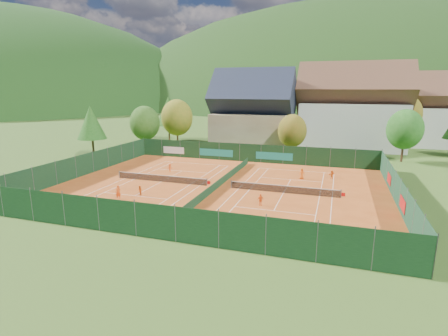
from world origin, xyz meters
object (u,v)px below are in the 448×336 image
ball_hopper (297,233)px  player_left_near (118,192)px  hotel_block_b (421,114)px  chalet (253,115)px  player_right_near (260,200)px  player_right_far_b (332,175)px  player_right_far_a (302,174)px  hotel_block_a (352,111)px  player_left_mid (140,191)px  player_left_far (170,168)px

ball_hopper → player_left_near: player_left_near is taller
hotel_block_b → chalet: bearing=-157.0°
player_right_near → player_right_far_b: 15.38m
player_left_near → player_right_far_a: player_left_near is taller
chalet → player_right_near: (9.37, -35.22, -5.99)m
hotel_block_a → player_right_far_b: hotel_block_a is taller
hotel_block_a → player_right_far_a: 30.28m
chalet → hotel_block_a: 19.94m
player_right_far_b → player_left_near: bearing=-4.4°
player_right_near → chalet: bearing=65.0°
player_left_near → player_left_mid: 2.43m
ball_hopper → chalet: bearing=108.2°
chalet → hotel_block_a: hotel_block_a is taller
hotel_block_a → hotel_block_b: bearing=29.7°
ball_hopper → player_left_far: player_left_far is taller
player_left_near → player_right_far_b: 27.73m
chalet → hotel_block_b: 35.85m
ball_hopper → player_left_mid: size_ratio=0.68×
player_left_far → player_right_near: player_right_near is taller
chalet → ball_hopper: (13.98, -42.58, -6.07)m
chalet → player_left_far: 26.22m
player_left_near → hotel_block_a: bearing=38.8°
ball_hopper → player_left_far: 27.10m
hotel_block_a → player_right_near: hotel_block_a is taller
ball_hopper → player_right_far_a: player_right_far_a is taller
chalet → player_right_far_b: bearing=-52.9°
chalet → player_left_far: bearing=-104.5°
player_left_far → ball_hopper: bearing=130.2°
player_right_far_a → player_right_far_b: player_right_far_a is taller
ball_hopper → player_right_far_a: bearing=94.7°
player_left_far → player_right_far_a: 18.85m
hotel_block_b → player_right_near: (-23.63, -49.22, -5.99)m
hotel_block_a → player_left_near: size_ratio=13.77×
ball_hopper → hotel_block_a: bearing=84.1°
hotel_block_a → player_left_far: 40.42m
ball_hopper → player_right_far_a: 19.86m
chalet → player_right_near: 36.93m
player_right_far_b → player_left_mid: bearing=-5.4°
ball_hopper → player_left_mid: bearing=160.7°
player_left_mid → player_right_far_b: 25.36m
player_left_mid → player_left_near: bearing=-100.3°
hotel_block_a → player_right_far_a: (-6.64, -28.79, -6.63)m
player_right_near → player_left_near: bearing=150.1°
hotel_block_a → player_left_mid: size_ratio=18.30×
chalet → player_right_far_a: chalet is taller
hotel_block_a → player_left_near: bearing=-119.7°
player_left_mid → player_right_near: (13.82, 0.92, 0.04)m
player_right_near → player_left_mid: bearing=143.9°
player_right_near → player_right_far_a: player_right_far_a is taller
chalet → ball_hopper: 45.23m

